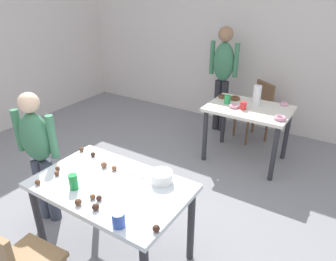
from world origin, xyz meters
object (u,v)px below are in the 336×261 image
at_px(person_girl_near, 38,150).
at_px(mixing_bowl, 162,177).
at_px(dining_table_near, 111,195).
at_px(soda_can, 73,182).
at_px(pitcher_far, 257,96).
at_px(person_adult_far, 223,70).
at_px(dining_table_far, 248,116).
at_px(chair_far_table, 257,108).

relative_size(person_girl_near, mixing_bowl, 7.62).
bearing_deg(dining_table_near, soda_can, -135.52).
xyz_separation_m(soda_can, pitcher_far, (0.59, 2.49, 0.07)).
distance_m(person_adult_far, pitcher_far, 0.92).
bearing_deg(person_adult_far, soda_can, -87.78).
bearing_deg(dining_table_near, person_girl_near, 178.84).
distance_m(dining_table_far, mixing_bowl, 1.95).
distance_m(chair_far_table, person_girl_near, 3.11).
height_order(person_adult_far, mixing_bowl, person_adult_far).
relative_size(dining_table_near, person_adult_far, 0.75).
relative_size(person_adult_far, mixing_bowl, 9.28).
distance_m(dining_table_near, dining_table_far, 2.21).
bearing_deg(pitcher_far, dining_table_near, -99.89).
xyz_separation_m(dining_table_far, mixing_bowl, (-0.04, -1.94, 0.16)).
distance_m(dining_table_near, soda_can, 0.32).
bearing_deg(person_adult_far, mixing_bowl, -76.55).
xyz_separation_m(chair_far_table, pitcher_far, (0.14, -0.59, 0.38)).
relative_size(chair_far_table, soda_can, 7.13).
bearing_deg(chair_far_table, pitcher_far, -76.76).
bearing_deg(mixing_bowl, soda_can, -139.95).
relative_size(person_girl_near, soda_can, 10.91).
xyz_separation_m(person_girl_near, mixing_bowl, (1.21, 0.22, 0.01)).
bearing_deg(pitcher_far, person_adult_far, 141.29).
distance_m(person_adult_far, soda_can, 3.07).
height_order(dining_table_near, person_adult_far, person_adult_far).
relative_size(dining_table_near, dining_table_far, 1.20).
bearing_deg(person_girl_near, dining_table_far, 60.05).
height_order(chair_far_table, soda_can, soda_can).
distance_m(dining_table_near, chair_far_table, 2.91).
bearing_deg(person_girl_near, dining_table_near, -1.16).
distance_m(dining_table_near, pitcher_far, 2.35).
distance_m(person_girl_near, mixing_bowl, 1.23).
distance_m(mixing_bowl, pitcher_far, 2.07).
relative_size(dining_table_far, pitcher_far, 3.93).
bearing_deg(pitcher_far, person_girl_near, -119.51).
bearing_deg(mixing_bowl, chair_far_table, 91.19).
bearing_deg(person_girl_near, person_adult_far, 78.53).
relative_size(chair_far_table, mixing_bowl, 4.98).
bearing_deg(pitcher_far, mixing_bowl, -92.32).
height_order(mixing_bowl, pitcher_far, pitcher_far).
distance_m(dining_table_far, person_adult_far, 1.02).
height_order(dining_table_near, mixing_bowl, mixing_bowl).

